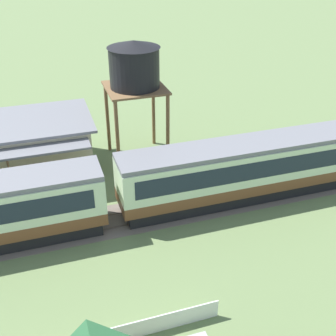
# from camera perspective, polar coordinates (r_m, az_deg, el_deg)

# --- Properties ---
(ground_plane) EXTENTS (600.00, 600.00, 0.00)m
(ground_plane) POSITION_cam_1_polar(r_m,az_deg,el_deg) (28.63, -4.30, -5.81)
(ground_plane) COLOR #607547
(passenger_train) EXTENTS (73.92, 3.00, 4.27)m
(passenger_train) POSITION_cam_1_polar(r_m,az_deg,el_deg) (26.57, -7.21, -2.94)
(passenger_train) COLOR brown
(passenger_train) RESTS_ON ground_plane
(railway_track) EXTENTS (115.25, 3.60, 0.04)m
(railway_track) POSITION_cam_1_polar(r_m,az_deg,el_deg) (27.69, -15.57, -8.42)
(railway_track) COLOR #665B51
(railway_track) RESTS_ON ground_plane
(station_building) EXTENTS (12.28, 8.03, 4.26)m
(station_building) POSITION_cam_1_polar(r_m,az_deg,el_deg) (33.74, -20.49, 2.43)
(station_building) COLOR beige
(station_building) RESTS_ON ground_plane
(water_tower) EXTENTS (4.45, 4.45, 9.54)m
(water_tower) POSITION_cam_1_polar(r_m,az_deg,el_deg) (32.28, -4.58, 13.42)
(water_tower) COLOR brown
(water_tower) RESTS_ON ground_plane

